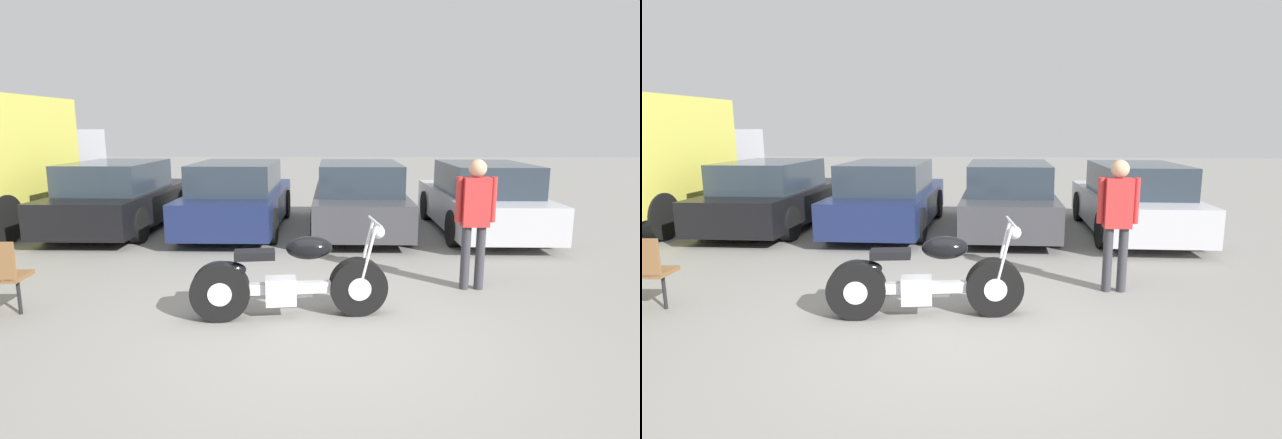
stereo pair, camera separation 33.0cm
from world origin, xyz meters
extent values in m
plane|color=gray|center=(0.00, 0.00, 0.00)|extent=(60.00, 60.00, 0.00)
cylinder|color=black|center=(0.34, 0.48, 0.33)|extent=(0.67, 0.29, 0.65)
cylinder|color=silver|center=(0.34, 0.48, 0.33)|extent=(0.29, 0.25, 0.26)
cylinder|color=black|center=(-1.19, 0.27, 0.33)|extent=(0.67, 0.29, 0.65)
cylinder|color=silver|center=(-1.19, 0.27, 0.33)|extent=(0.29, 0.25, 0.26)
cube|color=silver|center=(-0.42, 0.38, 0.34)|extent=(1.18, 0.27, 0.12)
cube|color=silver|center=(-0.53, 0.36, 0.31)|extent=(0.37, 0.28, 0.30)
ellipsoid|color=black|center=(-0.21, 0.41, 0.80)|extent=(0.56, 0.37, 0.25)
cube|color=black|center=(-0.81, 0.32, 0.74)|extent=(0.47, 0.30, 0.09)
ellipsoid|color=black|center=(-1.14, 0.28, 0.57)|extent=(0.50, 0.26, 0.20)
cylinder|color=silver|center=(0.44, 0.41, 0.70)|extent=(0.22, 0.07, 0.76)
cylinder|color=silver|center=(0.42, 0.59, 0.70)|extent=(0.22, 0.07, 0.76)
cylinder|color=silver|center=(0.52, 0.51, 1.08)|extent=(0.12, 0.62, 0.03)
sphere|color=silver|center=(0.56, 0.51, 0.96)|extent=(0.15, 0.15, 0.15)
cylinder|color=silver|center=(-0.76, 0.47, 0.21)|extent=(1.18, 0.24, 0.08)
cube|color=black|center=(-4.35, 5.28, 0.51)|extent=(1.76, 4.26, 0.65)
cube|color=#28333D|center=(-4.35, 5.02, 1.12)|extent=(1.55, 2.22, 0.58)
cylinder|color=black|center=(-5.17, 6.60, 0.33)|extent=(0.20, 0.66, 0.66)
cylinder|color=black|center=(-3.53, 6.60, 0.33)|extent=(0.20, 0.66, 0.66)
cylinder|color=black|center=(-5.17, 3.96, 0.33)|extent=(0.20, 0.66, 0.66)
cylinder|color=black|center=(-3.53, 3.96, 0.33)|extent=(0.20, 0.66, 0.66)
cube|color=#19234C|center=(-1.89, 5.26, 0.51)|extent=(1.76, 4.26, 0.65)
cube|color=#28333D|center=(-1.89, 5.00, 1.12)|extent=(1.55, 2.22, 0.58)
cylinder|color=black|center=(-2.71, 6.58, 0.33)|extent=(0.20, 0.66, 0.66)
cylinder|color=black|center=(-1.07, 6.58, 0.33)|extent=(0.20, 0.66, 0.66)
cylinder|color=black|center=(-2.71, 3.94, 0.33)|extent=(0.20, 0.66, 0.66)
cylinder|color=black|center=(-1.07, 3.94, 0.33)|extent=(0.20, 0.66, 0.66)
cube|color=#3D3D42|center=(0.58, 5.23, 0.51)|extent=(1.76, 4.26, 0.65)
cube|color=#28333D|center=(0.58, 4.98, 1.12)|extent=(1.55, 2.22, 0.58)
cylinder|color=black|center=(-0.24, 6.55, 0.33)|extent=(0.20, 0.66, 0.66)
cylinder|color=black|center=(1.39, 6.55, 0.33)|extent=(0.20, 0.66, 0.66)
cylinder|color=black|center=(-0.24, 3.91, 0.33)|extent=(0.20, 0.66, 0.66)
cylinder|color=black|center=(1.39, 3.91, 0.33)|extent=(0.20, 0.66, 0.66)
cube|color=#BCBCC1|center=(3.04, 5.13, 0.51)|extent=(1.76, 4.26, 0.65)
cube|color=#28333D|center=(3.04, 4.87, 1.12)|extent=(1.55, 2.22, 0.58)
cylinder|color=black|center=(2.22, 6.45, 0.33)|extent=(0.20, 0.66, 0.66)
cylinder|color=black|center=(3.86, 6.45, 0.33)|extent=(0.20, 0.66, 0.66)
cylinder|color=black|center=(2.22, 3.80, 0.33)|extent=(0.20, 0.66, 0.66)
cylinder|color=black|center=(3.86, 3.80, 0.33)|extent=(0.20, 0.66, 0.66)
cube|color=#B2B2B7|center=(-7.05, 7.37, 1.26)|extent=(2.24, 1.51, 1.57)
cylinder|color=black|center=(-8.13, 7.37, 0.45)|extent=(0.24, 0.90, 0.90)
cylinder|color=black|center=(-5.96, 7.37, 0.45)|extent=(0.24, 0.90, 0.90)
cylinder|color=black|center=(-5.96, 3.82, 0.45)|extent=(0.24, 0.90, 0.90)
cylinder|color=black|center=(-3.52, 0.38, 0.23)|extent=(0.04, 0.04, 0.45)
cylinder|color=#38383D|center=(1.79, 1.42, 0.42)|extent=(0.12, 0.12, 0.85)
cylinder|color=#38383D|center=(1.98, 1.42, 0.42)|extent=(0.12, 0.12, 0.85)
cube|color=red|center=(1.88, 1.42, 1.16)|extent=(0.34, 0.20, 0.64)
cylinder|color=red|center=(1.66, 1.42, 1.20)|extent=(0.08, 0.08, 0.58)
cylinder|color=red|center=(2.10, 1.42, 1.20)|extent=(0.08, 0.08, 0.58)
sphere|color=tan|center=(1.88, 1.42, 1.60)|extent=(0.23, 0.23, 0.23)
camera|label=1|loc=(0.04, -4.95, 2.12)|focal=28.00mm
camera|label=2|loc=(0.37, -4.94, 2.12)|focal=28.00mm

